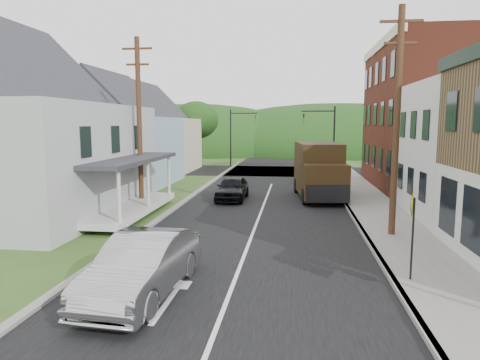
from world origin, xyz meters
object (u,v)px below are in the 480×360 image
(delivery_van, at_px, (319,171))
(warning_sign, at_px, (412,224))
(silver_sedan, at_px, (143,266))
(dark_sedan, at_px, (232,188))

(delivery_van, bearing_deg, warning_sign, -88.47)
(silver_sedan, relative_size, warning_sign, 1.97)
(silver_sedan, xyz_separation_m, warning_sign, (7.26, 1.79, 0.94))
(dark_sedan, distance_m, warning_sign, 14.62)
(delivery_van, height_order, warning_sign, delivery_van)
(dark_sedan, bearing_deg, warning_sign, -60.50)
(dark_sedan, xyz_separation_m, warning_sign, (7.00, -12.79, 1.05))
(silver_sedan, distance_m, warning_sign, 7.54)
(delivery_van, xyz_separation_m, warning_sign, (1.83, -13.88, 0.05))
(silver_sedan, height_order, delivery_van, delivery_van)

